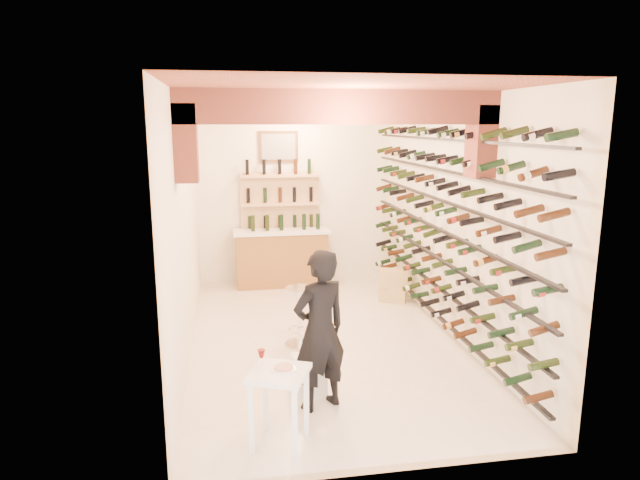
# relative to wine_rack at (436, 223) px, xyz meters

# --- Properties ---
(ground) EXTENTS (6.00, 6.00, 0.00)m
(ground) POSITION_rel_wine_rack_xyz_m (-1.53, 0.00, -1.55)
(ground) COLOR silver
(ground) RESTS_ON ground
(room_shell) EXTENTS (3.52, 6.02, 3.21)m
(room_shell) POSITION_rel_wine_rack_xyz_m (-1.53, -0.26, 0.70)
(room_shell) COLOR white
(room_shell) RESTS_ON ground
(wine_rack) EXTENTS (0.32, 5.70, 2.56)m
(wine_rack) POSITION_rel_wine_rack_xyz_m (0.00, 0.00, 0.00)
(wine_rack) COLOR black
(wine_rack) RESTS_ON ground
(back_counter) EXTENTS (1.70, 0.62, 1.29)m
(back_counter) POSITION_rel_wine_rack_xyz_m (-1.83, 2.65, -1.02)
(back_counter) COLOR olive
(back_counter) RESTS_ON ground
(back_shelving) EXTENTS (1.40, 0.31, 2.73)m
(back_shelving) POSITION_rel_wine_rack_xyz_m (-1.83, 2.89, -0.38)
(back_shelving) COLOR tan
(back_shelving) RESTS_ON ground
(tasting_table) EXTENTS (0.64, 0.64, 0.86)m
(tasting_table) POSITION_rel_wine_rack_xyz_m (-2.36, -2.42, -0.97)
(tasting_table) COLOR white
(tasting_table) RESTS_ON ground
(white_stool) EXTENTS (0.38, 0.38, 0.40)m
(white_stool) POSITION_rel_wine_rack_xyz_m (-1.95, -1.47, -1.35)
(white_stool) COLOR white
(white_stool) RESTS_ON ground
(person) EXTENTS (0.72, 0.61, 1.66)m
(person) POSITION_rel_wine_rack_xyz_m (-1.89, -1.82, -0.72)
(person) COLOR black
(person) RESTS_ON ground
(chrome_barstool) EXTENTS (0.41, 0.41, 0.79)m
(chrome_barstool) POSITION_rel_wine_rack_xyz_m (-1.88, -0.19, -1.09)
(chrome_barstool) COLOR silver
(chrome_barstool) RESTS_ON ground
(crate_lower) EXTENTS (0.52, 0.46, 0.26)m
(crate_lower) POSITION_rel_wine_rack_xyz_m (-0.13, 1.43, -1.42)
(crate_lower) COLOR tan
(crate_lower) RESTS_ON ground
(crate_upper) EXTENTS (0.51, 0.41, 0.26)m
(crate_upper) POSITION_rel_wine_rack_xyz_m (-0.13, 1.43, -1.16)
(crate_upper) COLOR tan
(crate_upper) RESTS_ON crate_lower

